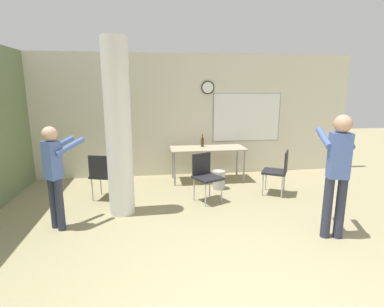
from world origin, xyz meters
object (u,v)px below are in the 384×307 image
chair_table_front (206,174)px  chair_mid_room (278,169)px  person_watching_back (55,170)px  bottle_on_table (202,142)px  folding_table (208,150)px  person_playing_side (337,167)px  chair_near_pillar (103,173)px

chair_table_front → chair_mid_room: size_ratio=1.00×
chair_mid_room → person_watching_back: person_watching_back is taller
bottle_on_table → chair_table_front: size_ratio=0.32×
folding_table → chair_mid_room: size_ratio=1.89×
chair_table_front → person_watching_back: bearing=-161.0°
chair_table_front → person_playing_side: (1.49, -1.60, 0.50)m
person_playing_side → person_watching_back: bearing=168.3°
folding_table → chair_near_pillar: bearing=-157.1°
folding_table → chair_table_front: size_ratio=1.89×
bottle_on_table → chair_mid_room: size_ratio=0.32×
bottle_on_table → person_playing_side: size_ratio=0.16×
folding_table → bottle_on_table: 0.23m
chair_table_front → person_playing_side: person_playing_side is taller
bottle_on_table → chair_near_pillar: (-2.03, -1.03, -0.35)m
bottle_on_table → folding_table: bearing=-53.5°
chair_table_front → person_watching_back: (-2.35, -0.81, 0.39)m
chair_table_front → person_watching_back: size_ratio=0.57×
folding_table → person_playing_side: (1.22, -2.80, 0.31)m
chair_mid_room → person_playing_side: size_ratio=0.51×
chair_table_front → chair_near_pillar: 1.88m
folding_table → bottle_on_table: size_ratio=5.85×
bottle_on_table → chair_near_pillar: bearing=-153.1°
chair_table_front → person_playing_side: 2.25m
person_playing_side → folding_table: bearing=113.6°
chair_mid_room → chair_near_pillar: size_ratio=1.00×
chair_near_pillar → person_watching_back: 1.27m
chair_mid_room → chair_near_pillar: 3.32m
bottle_on_table → person_watching_back: person_watching_back is taller
chair_table_front → chair_near_pillar: size_ratio=1.00×
folding_table → person_playing_side: 3.07m
folding_table → person_watching_back: 3.30m
bottle_on_table → chair_table_front: bottle_on_table is taller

